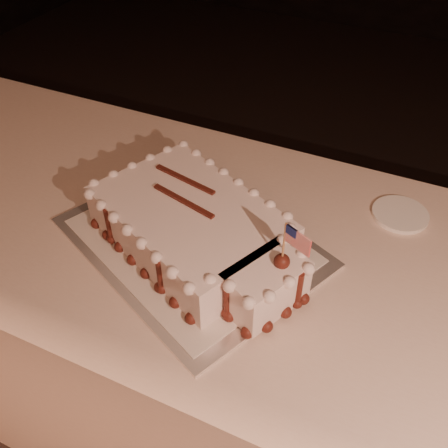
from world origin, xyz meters
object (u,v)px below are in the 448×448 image
at_px(sheet_cake, 198,231).
at_px(side_plate, 400,214).
at_px(cake_board, 191,242).
at_px(banquet_table, 266,353).

bearing_deg(sheet_cake, side_plate, 38.42).
height_order(cake_board, sheet_cake, sheet_cake).
relative_size(banquet_table, cake_board, 4.47).
distance_m(sheet_cake, side_plate, 0.48).
xyz_separation_m(banquet_table, side_plate, (0.22, 0.24, 0.38)).
height_order(banquet_table, sheet_cake, sheet_cake).
bearing_deg(side_plate, sheet_cake, -141.58).
height_order(banquet_table, cake_board, cake_board).
distance_m(cake_board, side_plate, 0.49).
relative_size(banquet_table, side_plate, 18.38).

